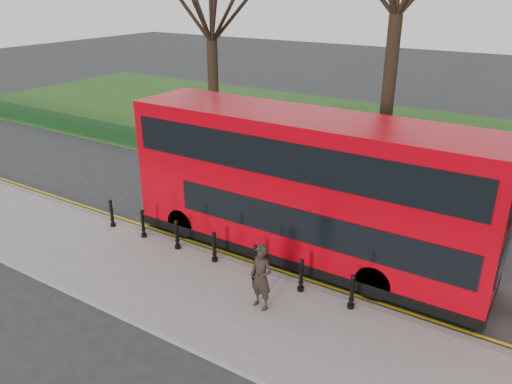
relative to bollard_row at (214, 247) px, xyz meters
The scene contains 11 objects.
ground 1.57m from the bollard_row, 109.68° to the left, with size 120.00×120.00×0.00m, color #28282B.
pavement 1.81m from the bollard_row, 106.32° to the right, with size 60.00×4.00×0.15m, color gray.
kerb 0.83m from the bollard_row, 144.07° to the left, with size 60.00×0.25×0.16m, color slate.
grass_verge 16.37m from the bollard_row, 91.69° to the left, with size 60.00×18.00×0.06m, color #264D19.
hedge 8.17m from the bollard_row, 93.39° to the left, with size 60.00×0.90×0.80m, color black.
yellow_line_outer 1.03m from the bollard_row, 126.61° to the left, with size 60.00×0.10×0.01m, color yellow.
yellow_line_inner 1.17m from the bollard_row, 119.60° to the left, with size 60.00×0.10×0.01m, color yellow.
tree_left 15.67m from the bollard_row, 126.77° to the left, with size 6.48×6.48×10.13m.
bollard_row is the anchor object (origin of this frame).
bus_lead 3.44m from the bollard_row, 46.89° to the left, with size 11.91×2.73×4.74m.
pedestrian 2.91m from the bollard_row, 26.78° to the right, with size 0.70×0.46×1.92m, color black.
Camera 1 is at (9.10, -12.43, 8.43)m, focal length 35.00 mm.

